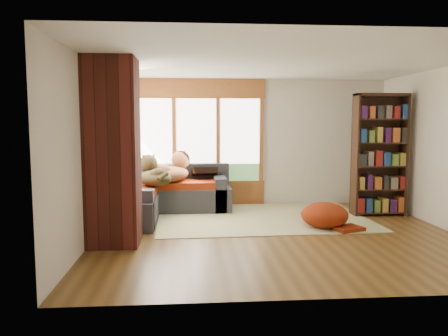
# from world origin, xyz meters

# --- Properties ---
(floor) EXTENTS (5.50, 5.50, 0.00)m
(floor) POSITION_xyz_m (0.00, 0.00, 0.00)
(floor) COLOR #523616
(floor) RESTS_ON ground
(ceiling) EXTENTS (5.50, 5.50, 0.00)m
(ceiling) POSITION_xyz_m (0.00, 0.00, 2.60)
(ceiling) COLOR white
(wall_back) EXTENTS (5.50, 0.04, 2.60)m
(wall_back) POSITION_xyz_m (0.00, 2.50, 1.30)
(wall_back) COLOR silver
(wall_back) RESTS_ON ground
(wall_front) EXTENTS (5.50, 0.04, 2.60)m
(wall_front) POSITION_xyz_m (0.00, -2.50, 1.30)
(wall_front) COLOR silver
(wall_front) RESTS_ON ground
(wall_left) EXTENTS (0.04, 5.00, 2.60)m
(wall_left) POSITION_xyz_m (-2.75, 0.00, 1.30)
(wall_left) COLOR silver
(wall_left) RESTS_ON ground
(windows_back) EXTENTS (2.82, 0.10, 1.90)m
(windows_back) POSITION_xyz_m (-1.20, 2.47, 1.35)
(windows_back) COLOR #955426
(windows_back) RESTS_ON wall_back
(windows_left) EXTENTS (0.10, 2.62, 1.90)m
(windows_left) POSITION_xyz_m (-2.72, 1.20, 1.35)
(windows_left) COLOR #955426
(windows_left) RESTS_ON wall_left
(roller_blind) EXTENTS (0.03, 0.72, 0.90)m
(roller_blind) POSITION_xyz_m (-2.69, 2.03, 1.75)
(roller_blind) COLOR #77995E
(roller_blind) RESTS_ON wall_left
(brick_chimney) EXTENTS (0.70, 0.70, 2.60)m
(brick_chimney) POSITION_xyz_m (-2.40, -0.35, 1.30)
(brick_chimney) COLOR #471914
(brick_chimney) RESTS_ON ground
(sectional_sofa) EXTENTS (2.20, 2.20, 0.80)m
(sectional_sofa) POSITION_xyz_m (-1.95, 1.70, 0.30)
(sectional_sofa) COLOR #252730
(sectional_sofa) RESTS_ON ground
(area_rug) EXTENTS (3.79, 2.95, 0.01)m
(area_rug) POSITION_xyz_m (-0.05, 1.28, 0.01)
(area_rug) COLOR beige
(area_rug) RESTS_ON ground
(bookshelf) EXTENTS (0.96, 0.32, 2.24)m
(bookshelf) POSITION_xyz_m (2.14, 1.23, 1.12)
(bookshelf) COLOR #371E12
(bookshelf) RESTS_ON ground
(pouf) EXTENTS (0.99, 0.99, 0.42)m
(pouf) POSITION_xyz_m (0.86, 0.36, 0.22)
(pouf) COLOR maroon
(pouf) RESTS_ON area_rug
(dog_tan) EXTENTS (1.00, 1.03, 0.51)m
(dog_tan) POSITION_xyz_m (-1.67, 1.76, 0.79)
(dog_tan) COLOR brown
(dog_tan) RESTS_ON sectional_sofa
(dog_brindle) EXTENTS (0.84, 0.97, 0.47)m
(dog_brindle) POSITION_xyz_m (-1.99, 1.29, 0.77)
(dog_brindle) COLOR black
(dog_brindle) RESTS_ON sectional_sofa
(throw_pillows) EXTENTS (1.98, 1.68, 0.45)m
(throw_pillows) POSITION_xyz_m (-1.86, 1.75, 0.79)
(throw_pillows) COLOR black
(throw_pillows) RESTS_ON sectional_sofa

